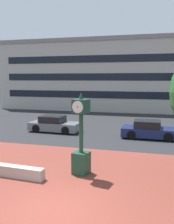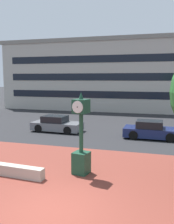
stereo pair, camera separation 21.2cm
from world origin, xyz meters
The scene contains 7 objects.
ground_plane centered at (0.00, 0.00, 0.00)m, with size 200.00×200.00×0.00m, color #262628.
plaza_brick_paving centered at (0.00, 1.66, 0.00)m, with size 44.00×11.32×0.01m, color brown.
planter_wall centered at (-2.94, 2.22, 0.25)m, with size 3.20×0.40×0.50m, color #ADA393.
street_clock centered at (-0.02, 3.36, 1.51)m, with size 0.79×0.79×3.72m.
car_street_near centered at (2.83, 11.23, 0.57)m, with size 4.05×1.94×1.28m.
car_street_mid centered at (-4.70, 11.52, 0.57)m, with size 4.13×1.98×1.28m.
civic_building centered at (-2.38, 29.98, 4.73)m, with size 31.91×12.45×9.44m.
Camera 2 is at (3.27, -7.08, 4.32)m, focal length 40.08 mm.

